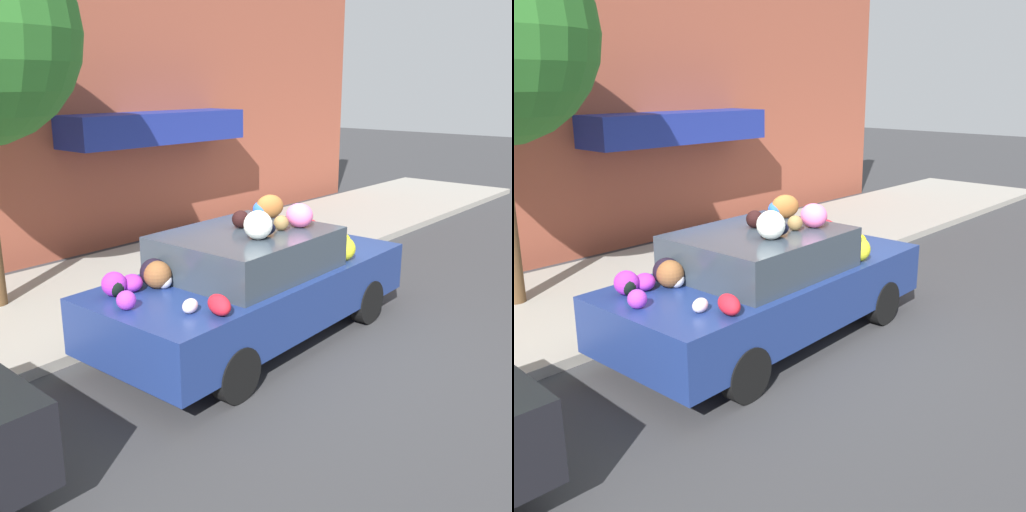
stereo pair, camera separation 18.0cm
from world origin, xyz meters
TOP-DOWN VIEW (x-y plane):
  - ground_plane at (0.00, 0.00)m, footprint 60.00×60.00m
  - sidewalk_curb at (0.00, 2.70)m, footprint 24.00×3.20m
  - building_facade at (0.12, 4.92)m, footprint 18.00×1.20m
  - fire_hydrant at (0.92, 1.79)m, footprint 0.20×0.20m
  - art_car at (-0.03, 0.06)m, footprint 4.17×1.84m

SIDE VIEW (x-z plane):
  - ground_plane at x=0.00m, z-range 0.00..0.00m
  - sidewalk_curb at x=0.00m, z-range 0.00..0.13m
  - fire_hydrant at x=0.92m, z-range 0.12..0.82m
  - art_car at x=-0.03m, z-range -0.11..1.55m
  - building_facade at x=0.12m, z-range -0.04..5.67m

